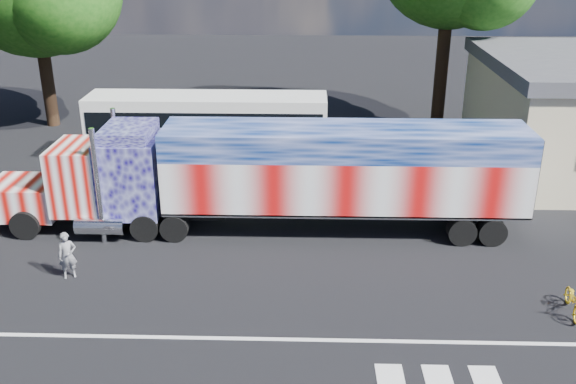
{
  "coord_description": "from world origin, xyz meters",
  "views": [
    {
      "loc": [
        0.6,
        -17.7,
        10.52
      ],
      "look_at": [
        0.0,
        3.0,
        1.9
      ],
      "focal_mm": 40.0,
      "sensor_mm": 36.0,
      "label": 1
    }
  ],
  "objects_px": {
    "semi_truck": "(276,174)",
    "woman": "(67,255)",
    "bicycle": "(573,300)",
    "coach_bus": "(208,128)"
  },
  "relations": [
    {
      "from": "woman",
      "to": "bicycle",
      "type": "height_order",
      "value": "woman"
    },
    {
      "from": "semi_truck",
      "to": "bicycle",
      "type": "xyz_separation_m",
      "value": [
        8.91,
        -5.42,
        -1.76
      ]
    },
    {
      "from": "woman",
      "to": "semi_truck",
      "type": "bearing_deg",
      "value": 7.19
    },
    {
      "from": "bicycle",
      "to": "coach_bus",
      "type": "bearing_deg",
      "value": 142.33
    },
    {
      "from": "bicycle",
      "to": "semi_truck",
      "type": "bearing_deg",
      "value": 156.58
    },
    {
      "from": "semi_truck",
      "to": "woman",
      "type": "distance_m",
      "value": 7.66
    },
    {
      "from": "coach_bus",
      "to": "woman",
      "type": "bearing_deg",
      "value": -104.92
    },
    {
      "from": "woman",
      "to": "bicycle",
      "type": "xyz_separation_m",
      "value": [
        15.43,
        -1.65,
        -0.36
      ]
    },
    {
      "from": "semi_truck",
      "to": "bicycle",
      "type": "bearing_deg",
      "value": -31.3
    },
    {
      "from": "coach_bus",
      "to": "bicycle",
      "type": "relative_size",
      "value": 6.91
    }
  ]
}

